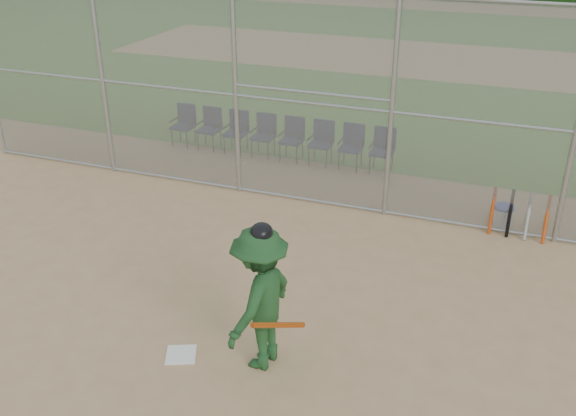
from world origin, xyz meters
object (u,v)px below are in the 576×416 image
(batter_at_plate, at_px, (260,298))
(home_plate, at_px, (181,354))
(water_cooler, at_px, (503,217))
(chair_0, at_px, (183,126))

(batter_at_plate, bearing_deg, home_plate, -165.83)
(batter_at_plate, bearing_deg, water_cooler, 61.87)
(home_plate, bearing_deg, water_cooler, 54.72)
(home_plate, xyz_separation_m, water_cooler, (3.67, 5.18, 0.22))
(batter_at_plate, xyz_separation_m, water_cooler, (2.63, 4.92, -0.75))
(batter_at_plate, distance_m, chair_0, 8.27)
(water_cooler, xyz_separation_m, chair_0, (-7.46, 1.77, 0.25))
(home_plate, bearing_deg, batter_at_plate, 14.17)
(home_plate, relative_size, water_cooler, 0.86)
(batter_at_plate, height_order, chair_0, batter_at_plate)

